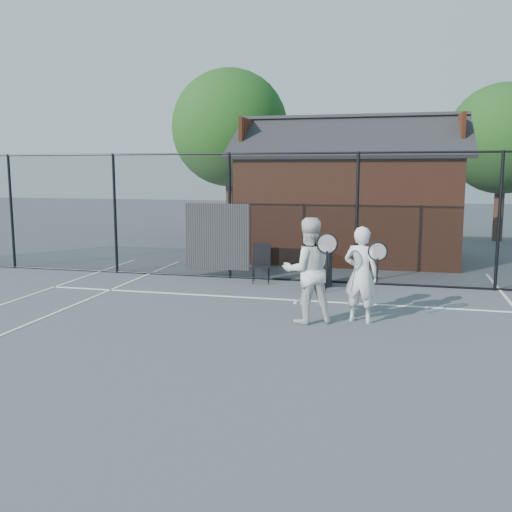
% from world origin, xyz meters
% --- Properties ---
extents(ground, '(80.00, 80.00, 0.00)m').
position_xyz_m(ground, '(0.00, 0.00, 0.00)').
color(ground, '#4F545A').
rests_on(ground, ground).
extents(court_lines, '(11.02, 18.00, 0.01)m').
position_xyz_m(court_lines, '(0.00, -1.32, 0.01)').
color(court_lines, white).
rests_on(court_lines, ground).
extents(fence, '(22.04, 3.00, 3.00)m').
position_xyz_m(fence, '(-0.30, 5.00, 1.45)').
color(fence, black).
rests_on(fence, ground).
extents(clubhouse, '(6.50, 4.36, 4.19)m').
position_xyz_m(clubhouse, '(0.50, 9.00, 1.61)').
color(clubhouse, '#632D17').
rests_on(clubhouse, ground).
extents(tree_left, '(4.48, 4.48, 6.44)m').
position_xyz_m(tree_left, '(-4.50, 13.50, 4.19)').
color(tree_left, '#351F15').
rests_on(tree_left, ground).
extents(tree_right, '(3.97, 3.97, 5.70)m').
position_xyz_m(tree_right, '(5.50, 14.50, 3.71)').
color(tree_right, '#351F15').
rests_on(tree_right, ground).
extents(player_front, '(0.78, 0.62, 1.65)m').
position_xyz_m(player_front, '(1.33, 1.66, 0.83)').
color(player_front, white).
rests_on(player_front, ground).
extents(player_back, '(1.08, 0.98, 1.80)m').
position_xyz_m(player_back, '(0.45, 1.42, 0.90)').
color(player_back, silver).
rests_on(player_back, ground).
extents(chair_left, '(0.49, 0.51, 0.88)m').
position_xyz_m(chair_left, '(-1.13, 4.60, 0.44)').
color(chair_left, black).
rests_on(chair_left, ground).
extents(chair_right, '(0.52, 0.54, 1.02)m').
position_xyz_m(chair_right, '(0.24, 4.10, 0.51)').
color(chair_right, black).
rests_on(chair_right, ground).
extents(waste_bin, '(0.55, 0.55, 0.80)m').
position_xyz_m(waste_bin, '(0.23, 4.60, 0.40)').
color(waste_bin, '#262626').
rests_on(waste_bin, ground).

